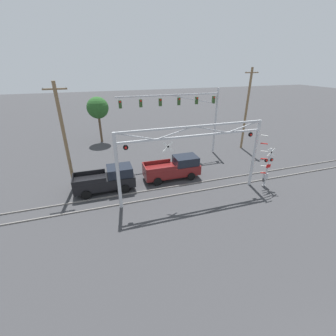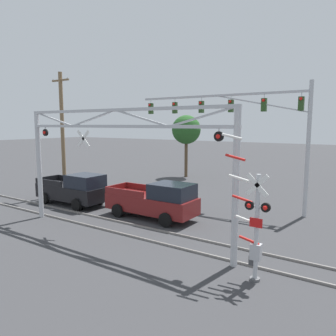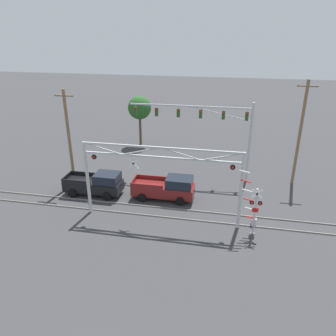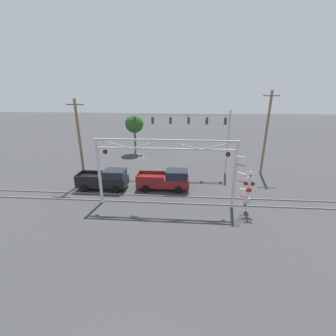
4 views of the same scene
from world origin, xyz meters
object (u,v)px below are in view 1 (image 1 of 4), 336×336
(crossing_gantry, at_px, (193,150))
(utility_pole_right, at_px, (246,109))
(pickup_truck_following, at_px, (108,179))
(utility_pole_left, at_px, (65,137))
(traffic_signal_span, at_px, (190,109))
(pickup_truck_lead, at_px, (175,168))
(crossing_signal_mast, at_px, (266,168))
(background_tree_beyond_span, at_px, (98,108))

(crossing_gantry, xyz_separation_m, utility_pole_right, (11.27, 9.02, 1.02))
(pickup_truck_following, xyz_separation_m, utility_pole_left, (-3.04, 1.62, 3.70))
(traffic_signal_span, bearing_deg, pickup_truck_lead, -124.90)
(utility_pole_left, xyz_separation_m, utility_pole_right, (21.01, 4.32, 0.40))
(traffic_signal_span, height_order, pickup_truck_lead, traffic_signal_span)
(crossing_gantry, relative_size, crossing_signal_mast, 2.40)
(crossing_gantry, height_order, utility_pole_right, utility_pole_right)
(traffic_signal_span, xyz_separation_m, pickup_truck_lead, (-3.63, -5.21, -4.62))
(utility_pole_right, distance_m, background_tree_beyond_span, 19.78)
(crossing_gantry, relative_size, traffic_signal_span, 1.03)
(crossing_signal_mast, bearing_deg, utility_pole_left, 162.08)
(traffic_signal_span, height_order, utility_pole_left, utility_pole_left)
(crossing_gantry, bearing_deg, pickup_truck_lead, 94.08)
(background_tree_beyond_span, bearing_deg, pickup_truck_lead, -65.73)
(traffic_signal_span, xyz_separation_m, pickup_truck_following, (-10.08, -5.62, -4.62))
(utility_pole_left, relative_size, utility_pole_right, 0.92)
(traffic_signal_span, bearing_deg, crossing_gantry, -111.27)
(background_tree_beyond_span, bearing_deg, crossing_gantry, -69.42)
(pickup_truck_following, bearing_deg, utility_pole_right, 18.31)
(crossing_signal_mast, height_order, pickup_truck_lead, crossing_signal_mast)
(pickup_truck_lead, xyz_separation_m, utility_pole_left, (-9.49, 1.21, 3.70))
(pickup_truck_following, distance_m, utility_pole_left, 5.06)
(pickup_truck_lead, height_order, utility_pole_left, utility_pole_left)
(pickup_truck_following, bearing_deg, crossing_signal_mast, -15.47)
(crossing_gantry, distance_m, pickup_truck_lead, 4.66)
(utility_pole_left, height_order, background_tree_beyond_span, utility_pole_left)
(utility_pole_left, bearing_deg, utility_pole_right, 11.62)
(traffic_signal_span, height_order, background_tree_beyond_span, traffic_signal_span)
(traffic_signal_span, bearing_deg, background_tree_beyond_span, 138.43)
(pickup_truck_lead, bearing_deg, crossing_signal_mast, -30.11)
(pickup_truck_lead, bearing_deg, crossing_gantry, -85.92)
(pickup_truck_following, height_order, utility_pole_right, utility_pole_right)
(crossing_gantry, height_order, background_tree_beyond_span, background_tree_beyond_span)
(traffic_signal_span, distance_m, background_tree_beyond_span, 13.35)
(crossing_signal_mast, bearing_deg, traffic_signal_span, 111.02)
(pickup_truck_lead, height_order, background_tree_beyond_span, background_tree_beyond_span)
(traffic_signal_span, relative_size, pickup_truck_following, 2.26)
(crossing_gantry, height_order, pickup_truck_following, crossing_gantry)
(pickup_truck_lead, relative_size, pickup_truck_following, 1.05)
(pickup_truck_following, xyz_separation_m, utility_pole_right, (17.96, 5.94, 4.10))
(crossing_gantry, height_order, pickup_truck_lead, crossing_gantry)
(crossing_signal_mast, relative_size, traffic_signal_span, 0.43)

